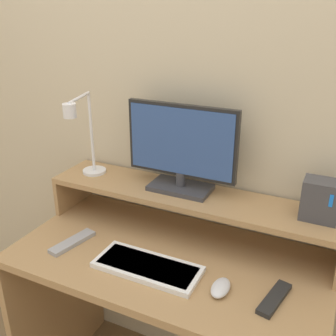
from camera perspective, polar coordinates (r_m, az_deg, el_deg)
The scene contains 10 objects.
wall_back at distance 1.51m, azimuth 5.47°, elevation 9.04°, with size 6.00×0.05×2.50m.
desk at distance 1.58m, azimuth 0.08°, elevation -19.64°, with size 1.12×0.58×0.78m.
monitor_shelf at distance 1.49m, azimuth 2.96°, elevation -4.60°, with size 1.12×0.23×0.17m.
monitor at distance 1.45m, azimuth 1.92°, elevation 2.86°, with size 0.43×0.13×0.33m.
desk_lamp at distance 1.56m, azimuth -12.05°, elevation 4.23°, with size 0.12×0.25×0.34m.
router_dock at distance 1.37m, azimuth 21.26°, elevation -4.36°, with size 0.12×0.09×0.14m.
keyboard at distance 1.37m, azimuth -3.00°, elevation -14.11°, with size 0.36×0.15×0.02m.
mouse at distance 1.29m, azimuth 7.64°, elevation -16.84°, with size 0.06×0.10×0.03m.
remote_control at distance 1.53m, azimuth -13.69°, elevation -10.40°, with size 0.09×0.19×0.02m.
remote_secondary at distance 1.29m, azimuth 15.18°, elevation -17.81°, with size 0.08×0.18×0.02m.
Camera 1 is at (0.50, -0.77, 1.60)m, focal length 42.00 mm.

